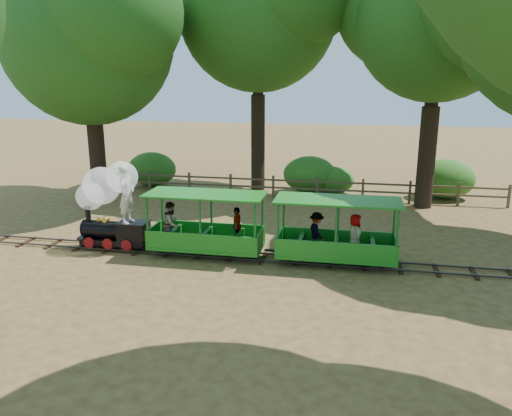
% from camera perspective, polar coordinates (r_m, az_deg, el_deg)
% --- Properties ---
extents(ground, '(90.00, 90.00, 0.00)m').
position_cam_1_polar(ground, '(15.15, 0.82, -5.86)').
color(ground, olive).
rests_on(ground, ground).
extents(track, '(22.00, 1.00, 0.10)m').
position_cam_1_polar(track, '(15.12, 0.83, -5.62)').
color(track, '#3F3D3A').
rests_on(track, ground).
extents(locomotive, '(2.50, 1.18, 2.87)m').
position_cam_1_polar(locomotive, '(16.30, -16.46, 1.03)').
color(locomotive, black).
rests_on(locomotive, ground).
extents(carriage_front, '(3.58, 1.46, 1.86)m').
position_cam_1_polar(carriage_front, '(15.28, -6.19, -2.55)').
color(carriage_front, '#1B7F1C').
rests_on(carriage_front, track).
extents(carriage_rear, '(3.58, 1.46, 1.86)m').
position_cam_1_polar(carriage_rear, '(14.67, 9.04, -3.47)').
color(carriage_rear, '#1B7F1C').
rests_on(carriage_rear, track).
extents(oak_nw, '(8.87, 7.81, 10.41)m').
position_cam_1_polar(oak_nw, '(22.97, -18.71, 18.75)').
color(oak_nw, '#2D2116').
rests_on(oak_nw, ground).
extents(oak_nc, '(8.99, 7.92, 11.80)m').
position_cam_1_polar(oak_nc, '(24.20, 0.20, 22.43)').
color(oak_nc, '#2D2116').
rests_on(oak_nc, ground).
extents(oak_ne, '(8.08, 7.11, 10.77)m').
position_cam_1_polar(oak_ne, '(21.88, 20.13, 20.55)').
color(oak_ne, '#2D2116').
rests_on(oak_ne, ground).
extents(fence, '(18.10, 0.10, 1.00)m').
position_cam_1_polar(fence, '(22.60, 4.49, 2.57)').
color(fence, brown).
rests_on(fence, ground).
extents(shrub_west, '(2.45, 1.89, 1.70)m').
position_cam_1_polar(shrub_west, '(25.67, -11.80, 4.38)').
color(shrub_west, '#2D6B1E').
rests_on(shrub_west, ground).
extents(shrub_mid_w, '(2.50, 1.93, 1.73)m').
position_cam_1_polar(shrub_mid_w, '(23.76, 6.15, 3.84)').
color(shrub_mid_w, '#2D6B1E').
rests_on(shrub_mid_w, ground).
extents(shrub_mid_e, '(1.84, 1.42, 1.28)m').
position_cam_1_polar(shrub_mid_e, '(23.73, 8.90, 3.17)').
color(shrub_mid_e, '#2D6B1E').
rests_on(shrub_mid_e, ground).
extents(shrub_east, '(2.58, 1.98, 1.79)m').
position_cam_1_polar(shrub_east, '(24.02, 20.82, 3.13)').
color(shrub_east, '#2D6B1E').
rests_on(shrub_east, ground).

